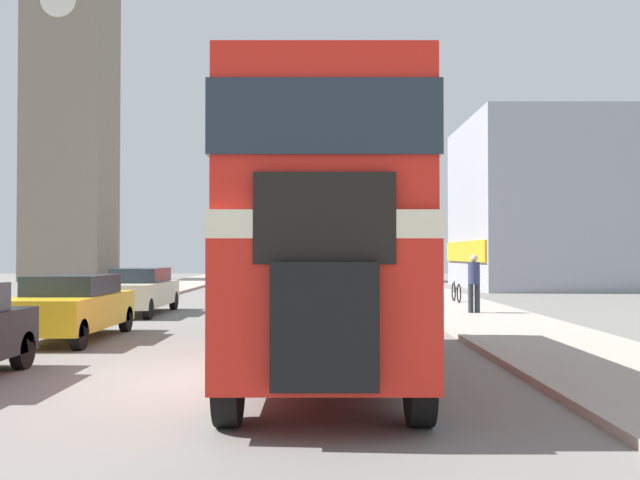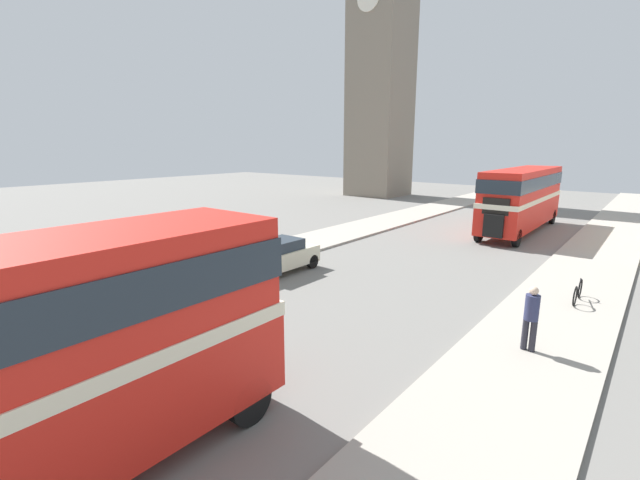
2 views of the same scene
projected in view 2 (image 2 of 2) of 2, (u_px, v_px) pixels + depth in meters
double_decker_bus at (2, 366)px, 6.16m from camera, size 2.47×9.33×4.18m
bus_distant at (522, 195)px, 27.60m from camera, size 2.41×11.19×4.10m
car_parked_mid at (120, 302)px, 13.41m from camera, size 1.79×4.37×1.47m
car_parked_far at (273, 257)px, 18.75m from camera, size 1.65×4.63×1.49m
pedestrian_walking at (531, 315)px, 11.45m from camera, size 0.37×0.37×1.82m
bicycle_on_pavement at (578, 292)px, 15.19m from camera, size 0.05×1.76×0.78m
church_tower at (383, 12)px, 44.67m from camera, size 5.91×5.91×37.40m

